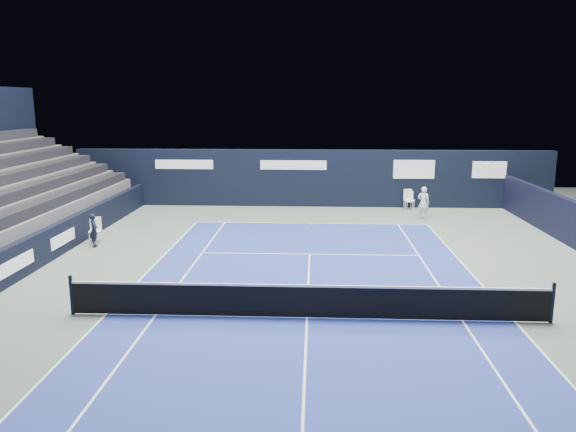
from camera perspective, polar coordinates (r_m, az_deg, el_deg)
name	(u,v)px	position (r m, az deg, el deg)	size (l,w,h in m)	color
ground	(308,293)	(17.16, 2.04, -7.85)	(48.00, 48.00, 0.00)	#4C5A52
court_surface	(307,318)	(15.29, 1.94, -10.33)	(10.97, 23.77, 0.01)	navy
folding_chair_back_a	(409,197)	(30.79, 12.20, 1.89)	(0.48, 0.51, 0.98)	silver
folding_chair_back_b	(408,198)	(30.88, 12.13, 1.83)	(0.58, 0.57, 1.06)	white
line_judge_chair	(95,228)	(24.38, -18.98, -1.15)	(0.53, 0.52, 1.04)	white
line_judge	(94,230)	(23.60, -19.11, -1.37)	(0.49, 0.32, 1.34)	black
court_markings	(307,318)	(15.28, 1.94, -10.31)	(11.03, 23.83, 0.00)	white
tennis_net	(307,300)	(15.10, 1.95, -8.56)	(12.90, 0.10, 1.10)	black
back_sponsor_wall	(312,178)	(30.96, 2.44, 3.88)	(26.00, 0.63, 3.10)	black
side_barrier_left	(59,239)	(22.93, -22.28, -2.16)	(0.33, 22.00, 1.20)	black
tennis_player	(423,203)	(28.46, 13.60, 1.34)	(0.68, 0.89, 1.59)	white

